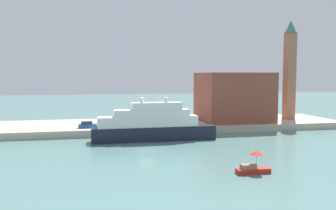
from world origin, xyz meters
TOP-DOWN VIEW (x-y plane):
  - ground at (0.00, 0.00)m, footprint 400.00×400.00m
  - quay_dock at (0.00, 26.79)m, footprint 110.00×21.58m
  - large_yacht at (2.76, 10.00)m, footprint 26.03×3.97m
  - small_motorboat at (12.25, -17.95)m, footprint 4.79×1.90m
  - harbor_building at (27.21, 25.41)m, footprint 17.45×15.57m
  - bell_tower at (43.69, 25.72)m, footprint 3.34×3.34m
  - parked_car at (-10.68, 20.24)m, footprint 4.15×1.83m
  - person_figure at (-6.42, 23.17)m, footprint 0.36×0.36m
  - mooring_bollard at (2.95, 17.04)m, footprint 0.45×0.45m

SIDE VIEW (x-z plane):
  - ground at x=0.00m, z-range 0.00..0.00m
  - quay_dock at x=0.00m, z-range 0.00..1.63m
  - small_motorboat at x=12.25m, z-range -0.47..2.81m
  - mooring_bollard at x=2.95m, z-range 1.63..2.28m
  - parked_car at x=-10.68m, z-range 1.53..3.02m
  - person_figure at x=-6.42m, z-range 1.57..3.15m
  - large_yacht at x=2.76m, z-range -2.25..8.71m
  - harbor_building at x=27.21m, z-range 1.63..14.38m
  - bell_tower at x=43.69m, z-range 2.58..29.52m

